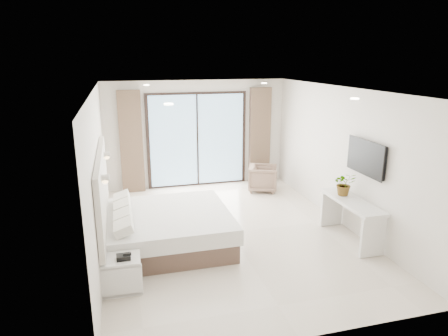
{
  "coord_description": "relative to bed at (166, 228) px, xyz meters",
  "views": [
    {
      "loc": [
        -1.91,
        -6.76,
        3.24
      ],
      "look_at": [
        -0.0,
        0.4,
        1.18
      ],
      "focal_mm": 32.0,
      "sensor_mm": 36.0,
      "label": 1
    }
  ],
  "objects": [
    {
      "name": "room_shell",
      "position": [
        1.02,
        0.92,
        1.26
      ],
      "size": [
        4.62,
        6.22,
        2.72
      ],
      "color": "silver",
      "rests_on": "ground"
    },
    {
      "name": "nightstand",
      "position": [
        -0.8,
        -1.26,
        -0.07
      ],
      "size": [
        0.56,
        0.47,
        0.5
      ],
      "rotation": [
        0.0,
        0.0,
        -0.04
      ],
      "color": "silver",
      "rests_on": "ground"
    },
    {
      "name": "ground",
      "position": [
        1.22,
        0.21,
        -0.32
      ],
      "size": [
        6.2,
        6.2,
        0.0
      ],
      "primitive_type": "plane",
      "color": "beige",
      "rests_on": "ground"
    },
    {
      "name": "armchair",
      "position": [
        2.71,
        2.42,
        0.03
      ],
      "size": [
        0.84,
        0.87,
        0.7
      ],
      "primitive_type": "imported",
      "rotation": [
        0.0,
        0.0,
        1.19
      ],
      "color": "#866858",
      "rests_on": "ground"
    },
    {
      "name": "phone",
      "position": [
        -0.75,
        -1.31,
        0.22
      ],
      "size": [
        0.2,
        0.16,
        0.07
      ],
      "primitive_type": "cube",
      "rotation": [
        0.0,
        0.0,
        0.02
      ],
      "color": "black",
      "rests_on": "nightstand"
    },
    {
      "name": "console_desk",
      "position": [
        3.26,
        -0.65,
        0.24
      ],
      "size": [
        0.47,
        1.5,
        0.77
      ],
      "color": "silver",
      "rests_on": "ground"
    },
    {
      "name": "plant",
      "position": [
        3.26,
        -0.36,
        0.62
      ],
      "size": [
        0.49,
        0.52,
        0.34
      ],
      "primitive_type": "imported",
      "rotation": [
        0.0,
        0.0,
        -0.25
      ],
      "color": "#33662D",
      "rests_on": "console_desk"
    },
    {
      "name": "bed",
      "position": [
        0.0,
        0.0,
        0.0
      ],
      "size": [
        2.17,
        2.07,
        0.75
      ],
      "color": "brown",
      "rests_on": "ground"
    }
  ]
}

